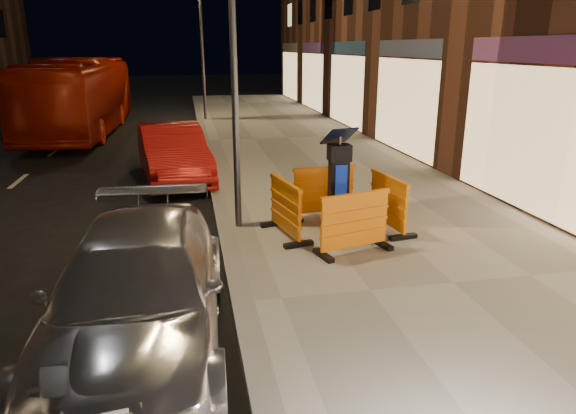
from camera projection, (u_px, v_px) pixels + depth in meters
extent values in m
plane|color=black|center=(243.00, 312.00, 6.79)|extent=(120.00, 120.00, 0.00)
cube|color=gray|center=(453.00, 287.00, 7.32)|extent=(6.00, 60.00, 0.15)
cube|color=slate|center=(243.00, 307.00, 6.77)|extent=(0.30, 60.00, 0.15)
cube|color=black|center=(338.00, 184.00, 9.01)|extent=(0.65, 0.65, 1.79)
cube|color=orange|center=(355.00, 223.00, 8.24)|extent=(1.37, 0.84, 1.00)
cube|color=orange|center=(324.00, 192.00, 10.02)|extent=(1.33, 0.68, 1.00)
cube|color=orange|center=(285.00, 209.00, 8.95)|extent=(0.78, 1.36, 1.00)
cube|color=orange|center=(388.00, 203.00, 9.30)|extent=(0.70, 1.34, 1.00)
imported|color=silver|center=(143.00, 345.00, 6.03)|extent=(2.14, 4.83, 1.38)
imported|color=#A61513|center=(175.00, 180.00, 13.52)|extent=(2.13, 4.52, 1.43)
imported|color=#901202|center=(85.00, 133.00, 20.79)|extent=(2.79, 10.66, 2.95)
cylinder|color=#3F3F44|center=(234.00, 59.00, 8.70)|extent=(0.12, 0.12, 6.00)
cylinder|color=#3F3F44|center=(202.00, 51.00, 22.75)|extent=(0.12, 0.12, 6.00)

